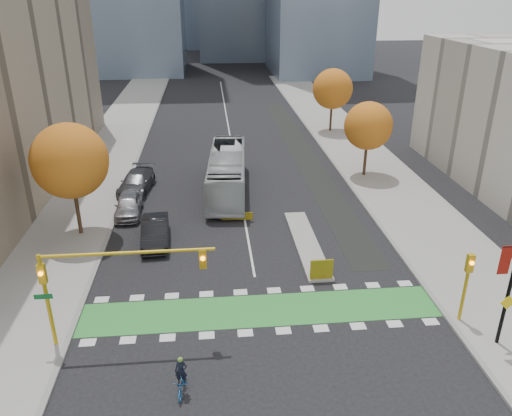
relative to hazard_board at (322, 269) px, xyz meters
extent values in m
plane|color=black|center=(-4.00, -4.20, -0.80)|extent=(300.00, 300.00, 0.00)
cube|color=gray|center=(-17.50, 15.80, -0.73)|extent=(7.00, 120.00, 0.15)
cube|color=gray|center=(9.50, 15.80, -0.73)|extent=(7.00, 120.00, 0.15)
cube|color=gray|center=(-14.00, 15.80, -0.73)|extent=(0.30, 120.00, 0.16)
cube|color=gray|center=(6.00, 15.80, -0.73)|extent=(0.30, 120.00, 0.16)
cube|color=#2E8C34|center=(-4.00, -2.70, -0.79)|extent=(20.00, 3.00, 0.01)
cube|color=silver|center=(-4.00, 35.80, -0.80)|extent=(0.15, 70.00, 0.01)
cube|color=black|center=(3.50, 25.80, -0.80)|extent=(2.50, 50.00, 0.01)
cube|color=gray|center=(0.00, 4.80, -0.72)|extent=(1.60, 10.00, 0.16)
cube|color=yellow|center=(0.00, 0.00, 0.00)|extent=(1.40, 0.12, 1.30)
cylinder|color=#332114|center=(-16.00, 7.80, 1.82)|extent=(0.28, 0.28, 5.25)
sphere|color=#B95D16|center=(-16.00, 7.80, 4.83)|extent=(5.20, 5.20, 5.20)
cylinder|color=#332114|center=(8.00, 17.80, 1.47)|extent=(0.28, 0.28, 4.55)
sphere|color=#B95D16|center=(8.00, 17.80, 4.08)|extent=(4.40, 4.40, 4.40)
cylinder|color=#332114|center=(8.50, 33.80, 1.65)|extent=(0.28, 0.28, 4.90)
sphere|color=#B95D16|center=(8.50, 33.80, 4.45)|extent=(4.80, 4.80, 4.80)
cylinder|color=#BF9914|center=(-14.50, -4.70, 1.80)|extent=(0.20, 0.20, 5.20)
cylinder|color=#BF9914|center=(-10.50, -4.70, 4.30)|extent=(8.20, 0.16, 0.16)
cube|color=#BF9914|center=(-14.50, -4.70, 3.40)|extent=(0.35, 0.28, 1.00)
sphere|color=orange|center=(-14.50, -4.88, 3.50)|extent=(0.22, 0.22, 0.22)
cube|color=#BF9914|center=(-7.00, -4.70, 3.80)|extent=(0.35, 0.28, 1.00)
sphere|color=orange|center=(-7.00, -4.88, 3.90)|extent=(0.22, 0.22, 0.22)
cube|color=#0C5926|center=(-14.50, -5.10, 2.40)|extent=(0.85, 0.04, 0.25)
cylinder|color=#BF9914|center=(6.50, -4.70, 1.20)|extent=(0.18, 0.18, 4.00)
cube|color=#BF9914|center=(6.50, -4.70, 2.80)|extent=(0.35, 0.28, 1.00)
sphere|color=orange|center=(6.50, -4.88, 2.90)|extent=(0.22, 0.22, 0.22)
cylinder|color=black|center=(7.50, -6.70, 3.20)|extent=(0.18, 0.18, 8.00)
cube|color=maroon|center=(6.95, -6.70, 4.10)|extent=(0.55, 0.03, 1.50)
cube|color=yellow|center=(7.50, -6.82, 1.80)|extent=(0.78, 0.04, 0.78)
imported|color=#205D93|center=(-8.08, -8.42, -0.36)|extent=(0.77, 1.73, 0.88)
imported|color=black|center=(-8.08, -8.42, 0.38)|extent=(0.58, 0.42, 1.49)
sphere|color=#597F2D|center=(-8.08, -8.42, 1.00)|extent=(0.25, 0.25, 0.25)
imported|color=#B6BDBE|center=(-5.06, 15.14, 1.00)|extent=(3.99, 13.14, 3.61)
imported|color=#9A999E|center=(-13.00, 11.03, 0.02)|extent=(2.09, 4.89, 1.65)
imported|color=black|center=(-10.50, 6.03, 0.05)|extent=(2.10, 5.25, 1.70)
imported|color=#46474B|center=(-13.00, 16.03, 0.05)|extent=(3.15, 6.12, 1.70)
camera|label=1|loc=(-6.45, -25.59, 15.65)|focal=35.00mm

